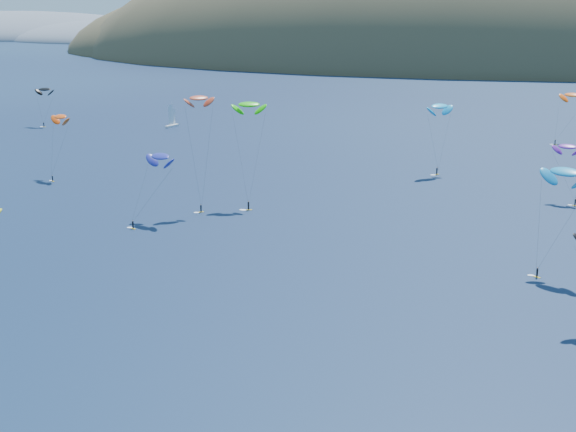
# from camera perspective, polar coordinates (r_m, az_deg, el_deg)

# --- Properties ---
(island) EXTENTS (730.00, 300.00, 210.00)m
(island) POSITION_cam_1_polar(r_m,az_deg,el_deg) (626.74, 13.63, 9.83)
(island) COLOR #3D3526
(island) RESTS_ON ground
(headland) EXTENTS (460.00, 250.00, 60.00)m
(headland) POSITION_cam_1_polar(r_m,az_deg,el_deg) (951.57, -17.33, 11.93)
(headland) COLOR slate
(headland) RESTS_ON ground
(sailboat) EXTENTS (7.93, 6.94, 9.49)m
(sailboat) POSITION_cam_1_polar(r_m,az_deg,el_deg) (308.81, -8.25, 6.46)
(sailboat) COLOR silver
(sailboat) RESTS_ON ground
(kitesurfer_1) EXTENTS (8.38, 11.42, 18.66)m
(kitesurfer_1) POSITION_cam_1_polar(r_m,az_deg,el_deg) (230.78, -15.89, 6.80)
(kitesurfer_1) COLOR gold
(kitesurfer_1) RESTS_ON ground
(kitesurfer_3) EXTENTS (8.70, 12.29, 25.97)m
(kitesurfer_3) POSITION_cam_1_polar(r_m,az_deg,el_deg) (193.87, -2.79, 7.90)
(kitesurfer_3) COLOR gold
(kitesurfer_3) RESTS_ON ground
(kitesurfer_4) EXTENTS (8.93, 9.45, 21.18)m
(kitesurfer_4) POSITION_cam_1_polar(r_m,az_deg,el_deg) (230.53, 10.73, 7.67)
(kitesurfer_4) COLOR gold
(kitesurfer_4) RESTS_ON ground
(kitesurfer_5) EXTENTS (9.94, 10.38, 21.13)m
(kitesurfer_5) POSITION_cam_1_polar(r_m,az_deg,el_deg) (153.32, 19.12, 2.97)
(kitesurfer_5) COLOR gold
(kitesurfer_5) RESTS_ON ground
(kitesurfer_6) EXTENTS (7.61, 8.90, 15.24)m
(kitesurfer_6) POSITION_cam_1_polar(r_m,az_deg,el_deg) (208.11, 19.27, 4.68)
(kitesurfer_6) COLOR gold
(kitesurfer_6) RESTS_ON ground
(kitesurfer_9) EXTENTS (7.45, 9.55, 27.96)m
(kitesurfer_9) POSITION_cam_1_polar(r_m,az_deg,el_deg) (189.19, -6.36, 8.31)
(kitesurfer_9) COLOR gold
(kitesurfer_9) RESTS_ON ground
(kitesurfer_10) EXTENTS (9.17, 13.93, 16.63)m
(kitesurfer_10) POSITION_cam_1_polar(r_m,az_deg,el_deg) (182.04, -9.08, 4.20)
(kitesurfer_10) COLOR gold
(kitesurfer_10) RESTS_ON ground
(kitesurfer_11) EXTENTS (10.39, 12.38, 18.29)m
(kitesurfer_11) POSITION_cam_1_polar(r_m,az_deg,el_deg) (290.30, 19.59, 8.11)
(kitesurfer_11) COLOR gold
(kitesurfer_11) RESTS_ON ground
(kitesurfer_12) EXTENTS (7.56, 6.57, 15.75)m
(kitesurfer_12) POSITION_cam_1_polar(r_m,az_deg,el_deg) (321.56, -16.92, 8.61)
(kitesurfer_12) COLOR gold
(kitesurfer_12) RESTS_ON ground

